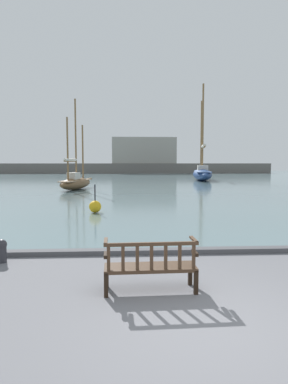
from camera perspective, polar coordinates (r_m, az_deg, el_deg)
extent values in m
plane|color=slate|center=(5.11, 11.43, -21.33)|extent=(160.00, 160.00, 0.00)
cube|color=slate|center=(48.49, -1.83, 2.34)|extent=(100.00, 80.00, 0.08)
cube|color=#4C4C50|center=(8.64, 4.88, -9.76)|extent=(40.00, 0.30, 0.12)
cube|color=black|center=(6.38, -6.24, -13.77)|extent=(0.07, 0.07, 0.42)
cube|color=black|center=(6.52, 7.70, -13.35)|extent=(0.07, 0.07, 0.42)
cube|color=black|center=(5.95, -6.34, -15.16)|extent=(0.07, 0.07, 0.42)
cube|color=black|center=(6.11, 8.66, -14.65)|extent=(0.07, 0.07, 0.42)
cube|color=#422D1E|center=(6.13, 1.03, -12.46)|extent=(1.61, 0.57, 0.06)
cube|color=#422D1E|center=(5.79, 1.27, -8.67)|extent=(1.60, 0.10, 0.06)
cube|color=#422D1E|center=(5.82, -5.93, -11.02)|extent=(0.06, 0.04, 0.41)
cube|color=#422D1E|center=(5.82, -3.52, -11.00)|extent=(0.06, 0.04, 0.41)
cube|color=#422D1E|center=(5.83, -1.12, -10.97)|extent=(0.06, 0.04, 0.41)
cube|color=#422D1E|center=(5.85, 1.27, -10.91)|extent=(0.06, 0.04, 0.41)
cube|color=#422D1E|center=(5.88, 3.64, -10.83)|extent=(0.06, 0.04, 0.41)
cube|color=#422D1E|center=(5.92, 5.97, -10.74)|extent=(0.06, 0.04, 0.41)
cube|color=#422D1E|center=(5.97, 8.28, -10.64)|extent=(0.06, 0.04, 0.41)
cube|color=black|center=(5.94, -6.40, -10.40)|extent=(0.07, 0.30, 0.06)
cube|color=#422D1E|center=(5.97, -6.40, -8.18)|extent=(0.07, 0.47, 0.04)
cube|color=black|center=(6.09, 8.46, -10.02)|extent=(0.07, 0.30, 0.06)
cube|color=#422D1E|center=(6.13, 8.29, -7.86)|extent=(0.07, 0.47, 0.04)
ellipsoid|color=brown|center=(28.12, -11.30, 1.38)|extent=(2.66, 5.26, 0.93)
cube|color=#997A5B|center=(28.11, -11.31, 1.90)|extent=(2.17, 4.58, 0.08)
cube|color=beige|center=(27.75, -11.64, 2.57)|extent=(0.98, 1.21, 0.61)
cylinder|color=brown|center=(28.25, -11.31, 8.55)|extent=(0.13, 0.13, 6.45)
cylinder|color=brown|center=(27.21, -12.17, 5.05)|extent=(0.69, 2.09, 0.10)
cylinder|color=silver|center=(27.21, -12.18, 5.27)|extent=(0.73, 1.92, 0.21)
cylinder|color=brown|center=(29.49, -10.17, 6.55)|extent=(0.13, 0.13, 4.54)
cylinder|color=brown|center=(26.82, -12.62, 6.98)|extent=(0.13, 0.13, 4.83)
cylinder|color=brown|center=(30.86, -9.06, 2.24)|extent=(0.34, 0.87, 0.10)
ellipsoid|color=navy|center=(42.47, 9.68, 2.90)|extent=(3.68, 9.74, 1.40)
cube|color=#516B9E|center=(42.46, 9.69, 3.42)|extent=(2.95, 8.53, 0.08)
cube|color=beige|center=(41.74, 9.76, 3.93)|extent=(1.46, 1.88, 0.70)
cylinder|color=brown|center=(42.89, 9.77, 10.51)|extent=(0.22, 0.22, 10.51)
cylinder|color=brown|center=(40.78, 9.90, 7.33)|extent=(0.79, 3.86, 0.17)
cylinder|color=silver|center=(40.79, 9.90, 7.58)|extent=(0.90, 3.51, 0.35)
cylinder|color=brown|center=(45.42, 9.54, 9.20)|extent=(0.22, 0.22, 8.93)
cylinder|color=#2D2D33|center=(8.47, -22.60, -9.43)|extent=(0.20, 0.20, 0.41)
sphere|color=#2D2D33|center=(8.42, -22.65, -8.08)|extent=(0.23, 0.23, 0.23)
sphere|color=gold|center=(14.95, -8.15, -2.43)|extent=(0.53, 0.53, 0.53)
cylinder|color=#2D2D33|center=(14.89, -8.18, -0.09)|extent=(0.06, 0.06, 0.70)
cube|color=#66605B|center=(67.76, -2.23, 3.92)|extent=(55.78, 2.40, 2.05)
cube|color=gray|center=(67.89, 0.04, 6.96)|extent=(12.63, 2.00, 5.12)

